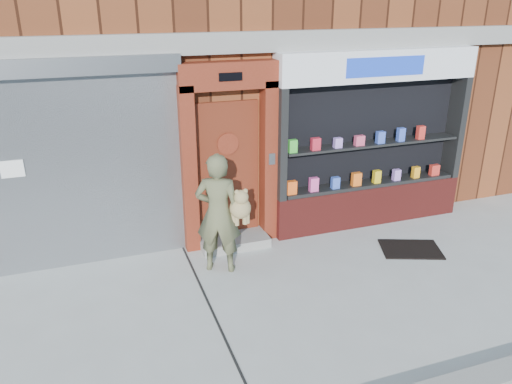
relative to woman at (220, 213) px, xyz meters
name	(u,v)px	position (x,y,z in m)	size (l,w,h in m)	color
ground	(322,291)	(1.14, -1.06, -0.90)	(80.00, 80.00, 0.00)	#9E9E99
shutter_bay	(73,154)	(-1.86, 0.87, 0.82)	(3.10, 0.30, 3.04)	gray
red_door_bay	(229,157)	(0.39, 0.80, 0.56)	(1.52, 0.58, 2.90)	#611E10
pharmacy_bay	(371,148)	(2.89, 0.76, 0.47)	(3.50, 0.41, 3.00)	maroon
woman	(220,213)	(0.00, 0.00, 0.00)	(0.85, 0.67, 1.79)	brown
doormat	(411,249)	(3.01, -0.44, -0.89)	(0.92, 0.64, 0.02)	black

